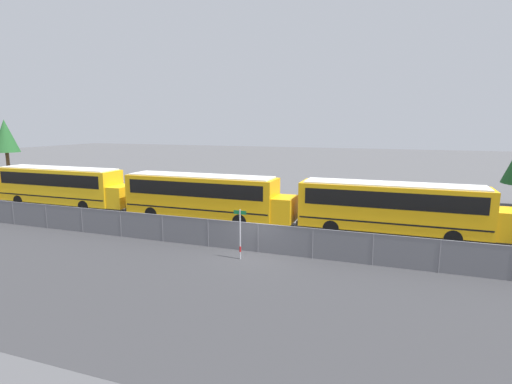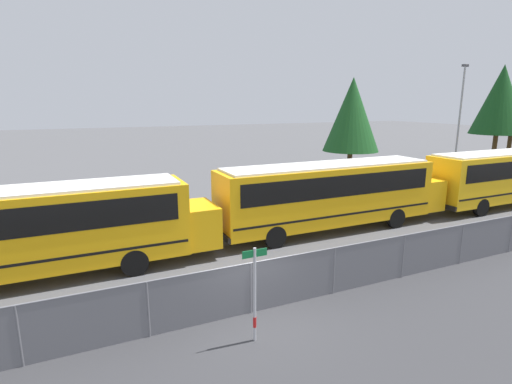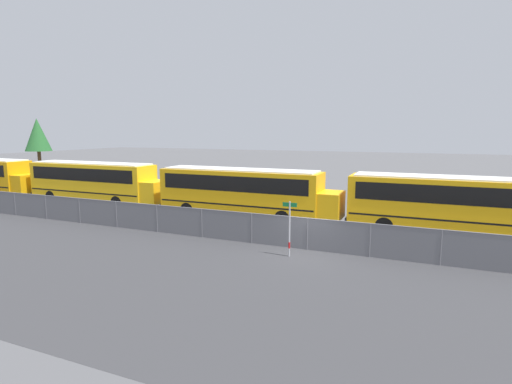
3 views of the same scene
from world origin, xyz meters
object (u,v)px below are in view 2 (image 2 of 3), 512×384
at_px(school_bus_4, 509,173).
at_px(tree_3, 501,100).
at_px(school_bus_2, 33,227).
at_px(light_pole, 460,117).
at_px(tree_0, 352,115).
at_px(school_bus_3, 333,191).
at_px(street_sign, 255,292).

height_order(school_bus_4, tree_3, tree_3).
distance_m(school_bus_2, tree_3, 41.67).
height_order(light_pole, tree_0, light_pole).
relative_size(school_bus_3, school_bus_4, 1.00).
bearing_deg(light_pole, school_bus_4, -123.97).
xyz_separation_m(school_bus_2, tree_3, (40.01, 10.71, 4.56)).
height_order(street_sign, tree_3, tree_3).
height_order(school_bus_3, school_bus_4, same).
height_order(school_bus_3, street_sign, school_bus_3).
height_order(school_bus_3, tree_3, tree_3).
bearing_deg(school_bus_2, light_pole, 15.09).
xyz_separation_m(school_bus_4, tree_0, (-2.45, 12.64, 3.28)).
bearing_deg(school_bus_4, light_pole, 56.03).
height_order(street_sign, tree_0, tree_0).
distance_m(street_sign, light_pole, 30.70).
xyz_separation_m(school_bus_3, tree_3, (26.91, 10.33, 4.56)).
xyz_separation_m(school_bus_3, tree_0, (10.55, 12.27, 3.28)).
distance_m(street_sign, tree_0, 26.83).
bearing_deg(street_sign, light_pole, 30.28).
relative_size(school_bus_3, tree_0, 1.51).
bearing_deg(light_pole, tree_3, 14.59).
bearing_deg(school_bus_2, street_sign, -50.66).
xyz_separation_m(school_bus_4, tree_3, (13.92, 10.70, 4.56)).
relative_size(school_bus_3, tree_3, 1.28).
relative_size(school_bus_4, light_pole, 1.35).
bearing_deg(tree_0, school_bus_4, -79.04).
xyz_separation_m(street_sign, tree_3, (34.46, 17.49, 5.16)).
bearing_deg(light_pole, school_bus_3, -156.39).
relative_size(school_bus_4, street_sign, 4.79).
xyz_separation_m(school_bus_2, light_pole, (31.87, 8.60, 3.09)).
xyz_separation_m(light_pole, tree_3, (8.14, 2.12, 1.47)).
bearing_deg(school_bus_3, school_bus_4, -1.65).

